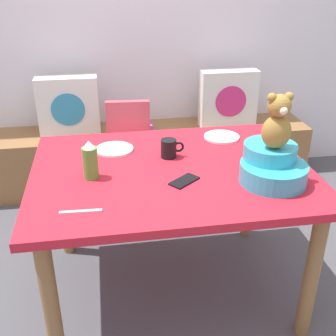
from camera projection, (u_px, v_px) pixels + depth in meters
ground_plane at (171, 286)px, 2.35m from camera, size 8.00×8.00×0.00m
back_wall at (137, 12)px, 3.13m from camera, size 4.40×0.10×2.60m
window_bench at (145, 156)px, 3.36m from camera, size 2.60×0.44×0.46m
pillow_floral_left at (69, 107)px, 3.06m from camera, size 0.44×0.15×0.44m
pillow_floral_right at (228, 99)px, 3.24m from camera, size 0.44×0.15×0.44m
book_stack at (139, 127)px, 3.24m from camera, size 0.20×0.14×0.05m
dining_table at (171, 185)px, 2.06m from camera, size 1.34×1.02×0.74m
highchair at (129, 145)px, 2.82m from camera, size 0.34×0.47×0.79m
infant_seat_teal at (272, 166)px, 1.88m from camera, size 0.30×0.33×0.16m
teddy_bear at (277, 123)px, 1.78m from camera, size 0.13×0.12×0.25m
ketchup_bottle at (90, 161)px, 1.89m from camera, size 0.07×0.07×0.18m
coffee_mug at (169, 148)px, 2.11m from camera, size 0.12×0.08×0.09m
dinner_plate_near at (114, 149)px, 2.21m from camera, size 0.20×0.20×0.01m
dinner_plate_far at (222, 137)px, 2.36m from camera, size 0.20×0.20×0.01m
cell_phone at (184, 181)px, 1.89m from camera, size 0.16×0.14×0.01m
table_fork at (81, 211)px, 1.66m from camera, size 0.17×0.02×0.01m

